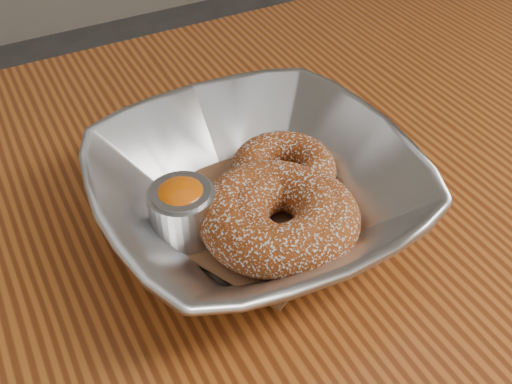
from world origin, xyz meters
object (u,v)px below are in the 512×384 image
serving_bowl (256,191)px  donut_back (283,170)px  donut_front (272,216)px  table (359,300)px  ramekin (183,210)px  donut_extra (290,218)px

serving_bowl → donut_back: bearing=26.9°
donut_back → donut_front: (-0.04, -0.05, 0.00)m
table → donut_back: size_ratio=13.41×
serving_bowl → ramekin: serving_bowl is taller
donut_back → table: bearing=-57.3°
donut_extra → ramekin: size_ratio=2.08×
table → ramekin: bearing=158.4°
serving_bowl → table: bearing=-32.5°
table → donut_back: (-0.05, 0.07, 0.12)m
serving_bowl → donut_extra: bearing=-76.2°
donut_extra → table: bearing=-10.9°
donut_extra → donut_front: bearing=146.7°
table → ramekin: (-0.14, 0.06, 0.13)m
serving_bowl → donut_back: (0.04, 0.02, -0.01)m
table → donut_extra: size_ratio=11.10×
serving_bowl → ramekin: 0.06m
donut_front → ramekin: (-0.06, 0.03, 0.00)m
table → serving_bowl: size_ratio=4.73×
donut_back → serving_bowl: bearing=-153.1°
donut_front → serving_bowl: bearing=85.9°
donut_extra → serving_bowl: bearing=103.8°
table → ramekin: 0.20m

